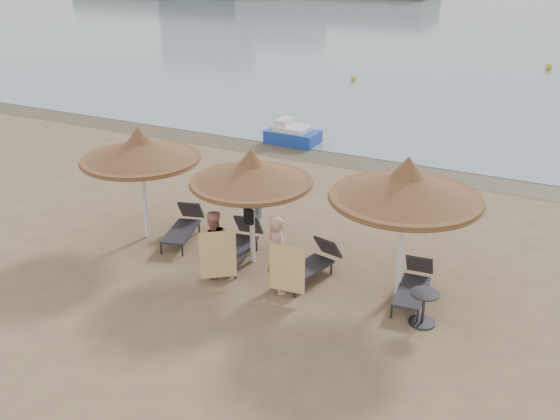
% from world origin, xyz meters
% --- Properties ---
extents(ground, '(160.00, 160.00, 0.00)m').
position_xyz_m(ground, '(0.00, 0.00, 0.00)').
color(ground, '#917252').
rests_on(ground, ground).
extents(sea, '(200.00, 140.00, 0.03)m').
position_xyz_m(sea, '(0.00, 80.00, 0.01)').
color(sea, gray).
rests_on(sea, ground).
extents(wet_sand_strip, '(200.00, 1.60, 0.01)m').
position_xyz_m(wet_sand_strip, '(0.00, 9.40, 0.00)').
color(wet_sand_strip, brown).
rests_on(wet_sand_strip, ground).
extents(palapa_left, '(2.99, 2.99, 2.96)m').
position_xyz_m(palapa_left, '(-3.26, 1.31, 2.36)').
color(palapa_left, white).
rests_on(palapa_left, ground).
extents(palapa_center, '(2.86, 2.86, 2.83)m').
position_xyz_m(palapa_center, '(-0.15, 1.35, 2.25)').
color(palapa_center, white).
rests_on(palapa_center, ground).
extents(palapa_right, '(3.18, 3.18, 3.16)m').
position_xyz_m(palapa_right, '(3.41, 1.44, 2.51)').
color(palapa_right, white).
rests_on(palapa_right, ground).
extents(lounger_far_left, '(1.08, 1.91, 0.81)m').
position_xyz_m(lounger_far_left, '(-2.35, 1.66, 0.36)').
color(lounger_far_left, '#2D2D34').
rests_on(lounger_far_left, ground).
extents(lounger_near_left, '(0.94, 2.00, 0.86)m').
position_xyz_m(lounger_near_left, '(-0.55, 1.41, 0.39)').
color(lounger_near_left, '#2D2D34').
rests_on(lounger_near_left, ground).
extents(lounger_near_right, '(1.00, 1.87, 0.80)m').
position_xyz_m(lounger_near_right, '(1.43, 1.29, 0.36)').
color(lounger_near_right, '#2D2D34').
rests_on(lounger_near_right, ground).
extents(lounger_far_right, '(0.73, 1.80, 0.78)m').
position_xyz_m(lounger_far_right, '(3.76, 1.43, 0.35)').
color(lounger_far_right, '#2D2D34').
rests_on(lounger_far_right, ground).
extents(side_table, '(0.58, 0.58, 0.70)m').
position_xyz_m(side_table, '(4.19, 0.55, 0.33)').
color(side_table, '#2D2D34').
rests_on(side_table, ground).
extents(person_left, '(1.01, 1.00, 1.87)m').
position_xyz_m(person_left, '(-0.60, 0.32, 0.94)').
color(person_left, tan).
rests_on(person_left, ground).
extents(person_right, '(1.16, 1.07, 2.11)m').
position_xyz_m(person_right, '(1.02, 0.38, 1.05)').
color(person_right, tan).
rests_on(person_right, ground).
extents(towel_left, '(0.66, 0.49, 1.13)m').
position_xyz_m(towel_left, '(-0.25, -0.03, 0.78)').
color(towel_left, orange).
rests_on(towel_left, ground).
extents(towel_right, '(0.78, 0.12, 1.10)m').
position_xyz_m(towel_right, '(1.37, 0.13, 0.76)').
color(towel_right, orange).
rests_on(towel_right, ground).
extents(bag_patterned, '(0.33, 0.21, 0.39)m').
position_xyz_m(bag_patterned, '(-0.15, 1.53, 1.29)').
color(bag_patterned, silver).
rests_on(bag_patterned, ground).
extents(bag_dark, '(0.27, 0.16, 0.37)m').
position_xyz_m(bag_dark, '(-0.15, 1.19, 1.24)').
color(bag_dark, black).
rests_on(bag_dark, ground).
extents(pedal_boat, '(1.99, 1.21, 0.92)m').
position_xyz_m(pedal_boat, '(-3.48, 10.43, 0.34)').
color(pedal_boat, '#1B42B0').
rests_on(pedal_boat, ground).
extents(buoy_left, '(0.33, 0.33, 0.33)m').
position_xyz_m(buoy_left, '(-5.44, 22.28, 0.16)').
color(buoy_left, gold).
rests_on(buoy_left, ground).
extents(buoy_mid, '(0.41, 0.41, 0.41)m').
position_xyz_m(buoy_mid, '(3.86, 30.66, 0.21)').
color(buoy_mid, gold).
rests_on(buoy_mid, ground).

